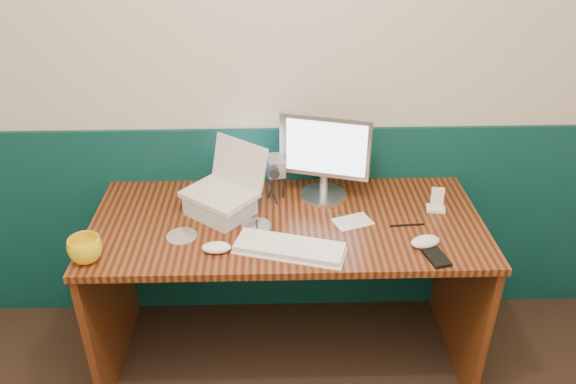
{
  "coord_description": "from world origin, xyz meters",
  "views": [
    {
      "loc": [
        0.08,
        -0.55,
        2.0
      ],
      "look_at": [
        0.13,
        1.23,
        0.97
      ],
      "focal_mm": 35.0,
      "sensor_mm": 36.0,
      "label": 1
    }
  ],
  "objects_px": {
    "laptop": "(218,172)",
    "keyboard": "(290,248)",
    "monitor": "(325,158)",
    "mug": "(85,250)",
    "desk": "(287,291)",
    "camcorder": "(276,179)"
  },
  "relations": [
    {
      "from": "laptop",
      "to": "keyboard",
      "type": "distance_m",
      "value": 0.43
    },
    {
      "from": "monitor",
      "to": "mug",
      "type": "xyz_separation_m",
      "value": [
        -0.9,
        -0.44,
        -0.14
      ]
    },
    {
      "from": "mug",
      "to": "desk",
      "type": "bearing_deg",
      "value": 18.79
    },
    {
      "from": "desk",
      "to": "camcorder",
      "type": "bearing_deg",
      "value": 104.41
    },
    {
      "from": "monitor",
      "to": "camcorder",
      "type": "distance_m",
      "value": 0.23
    },
    {
      "from": "mug",
      "to": "camcorder",
      "type": "xyz_separation_m",
      "value": [
        0.7,
        0.42,
        0.05
      ]
    },
    {
      "from": "monitor",
      "to": "mug",
      "type": "distance_m",
      "value": 1.01
    },
    {
      "from": "keyboard",
      "to": "camcorder",
      "type": "xyz_separation_m",
      "value": [
        -0.05,
        0.38,
        0.09
      ]
    },
    {
      "from": "monitor",
      "to": "keyboard",
      "type": "relative_size",
      "value": 0.93
    },
    {
      "from": "desk",
      "to": "monitor",
      "type": "relative_size",
      "value": 4.21
    },
    {
      "from": "mug",
      "to": "keyboard",
      "type": "bearing_deg",
      "value": 2.91
    },
    {
      "from": "monitor",
      "to": "mug",
      "type": "relative_size",
      "value": 3.09
    },
    {
      "from": "monitor",
      "to": "keyboard",
      "type": "height_order",
      "value": "monitor"
    },
    {
      "from": "keyboard",
      "to": "mug",
      "type": "xyz_separation_m",
      "value": [
        -0.74,
        -0.04,
        0.04
      ]
    },
    {
      "from": "camcorder",
      "to": "mug",
      "type": "bearing_deg",
      "value": -155.67
    },
    {
      "from": "camcorder",
      "to": "monitor",
      "type": "bearing_deg",
      "value": -1.05
    },
    {
      "from": "laptop",
      "to": "mug",
      "type": "bearing_deg",
      "value": -107.09
    },
    {
      "from": "mug",
      "to": "camcorder",
      "type": "relative_size",
      "value": 0.61
    },
    {
      "from": "keyboard",
      "to": "camcorder",
      "type": "relative_size",
      "value": 2.03
    },
    {
      "from": "laptop",
      "to": "keyboard",
      "type": "relative_size",
      "value": 0.67
    },
    {
      "from": "monitor",
      "to": "mug",
      "type": "height_order",
      "value": "monitor"
    },
    {
      "from": "laptop",
      "to": "keyboard",
      "type": "height_order",
      "value": "laptop"
    }
  ]
}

